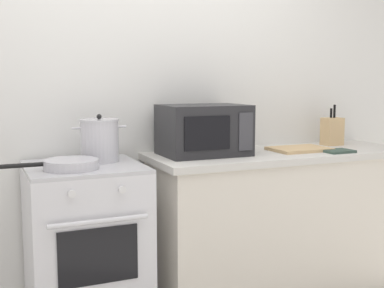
{
  "coord_description": "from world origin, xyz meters",
  "views": [
    {
      "loc": [
        -0.86,
        -2.01,
        1.36
      ],
      "look_at": [
        0.27,
        0.6,
        1.0
      ],
      "focal_mm": 46.65,
      "sensor_mm": 36.0,
      "label": 1
    }
  ],
  "objects_px": {
    "stock_pot": "(100,140)",
    "frying_pan": "(70,164)",
    "cutting_board": "(299,149)",
    "oven_mitt": "(338,151)",
    "knife_block": "(332,131)",
    "stove": "(86,249)",
    "microwave": "(204,130)"
  },
  "relations": [
    {
      "from": "microwave",
      "to": "stove",
      "type": "bearing_deg",
      "value": -173.84
    },
    {
      "from": "knife_block",
      "to": "microwave",
      "type": "bearing_deg",
      "value": -176.47
    },
    {
      "from": "oven_mitt",
      "to": "stove",
      "type": "bearing_deg",
      "value": 174.12
    },
    {
      "from": "oven_mitt",
      "to": "frying_pan",
      "type": "bearing_deg",
      "value": 178.06
    },
    {
      "from": "stove",
      "to": "microwave",
      "type": "distance_m",
      "value": 0.96
    },
    {
      "from": "stove",
      "to": "microwave",
      "type": "relative_size",
      "value": 1.84
    },
    {
      "from": "knife_block",
      "to": "stove",
      "type": "bearing_deg",
      "value": -175.36
    },
    {
      "from": "microwave",
      "to": "knife_block",
      "type": "height_order",
      "value": "microwave"
    },
    {
      "from": "stove",
      "to": "frying_pan",
      "type": "bearing_deg",
      "value": -130.79
    },
    {
      "from": "frying_pan",
      "to": "knife_block",
      "type": "distance_m",
      "value": 1.85
    },
    {
      "from": "microwave",
      "to": "frying_pan",
      "type": "bearing_deg",
      "value": -167.48
    },
    {
      "from": "knife_block",
      "to": "cutting_board",
      "type": "bearing_deg",
      "value": -159.24
    },
    {
      "from": "stove",
      "to": "cutting_board",
      "type": "bearing_deg",
      "value": 0.05
    },
    {
      "from": "microwave",
      "to": "cutting_board",
      "type": "xyz_separation_m",
      "value": [
        0.64,
        -0.08,
        -0.14
      ]
    },
    {
      "from": "knife_block",
      "to": "oven_mitt",
      "type": "distance_m",
      "value": 0.37
    },
    {
      "from": "stock_pot",
      "to": "microwave",
      "type": "xyz_separation_m",
      "value": [
        0.63,
        -0.0,
        0.03
      ]
    },
    {
      "from": "stock_pot",
      "to": "oven_mitt",
      "type": "distance_m",
      "value": 1.46
    },
    {
      "from": "stock_pot",
      "to": "frying_pan",
      "type": "distance_m",
      "value": 0.29
    },
    {
      "from": "frying_pan",
      "to": "microwave",
      "type": "height_order",
      "value": "microwave"
    },
    {
      "from": "knife_block",
      "to": "oven_mitt",
      "type": "height_order",
      "value": "knife_block"
    },
    {
      "from": "stock_pot",
      "to": "frying_pan",
      "type": "xyz_separation_m",
      "value": [
        -0.2,
        -0.19,
        -0.09
      ]
    },
    {
      "from": "stock_pot",
      "to": "knife_block",
      "type": "height_order",
      "value": "knife_block"
    },
    {
      "from": "frying_pan",
      "to": "microwave",
      "type": "bearing_deg",
      "value": 12.52
    },
    {
      "from": "cutting_board",
      "to": "oven_mitt",
      "type": "relative_size",
      "value": 2.0
    },
    {
      "from": "frying_pan",
      "to": "oven_mitt",
      "type": "distance_m",
      "value": 1.63
    },
    {
      "from": "cutting_board",
      "to": "frying_pan",
      "type": "bearing_deg",
      "value": -175.89
    },
    {
      "from": "frying_pan",
      "to": "stock_pot",
      "type": "bearing_deg",
      "value": 43.55
    },
    {
      "from": "stock_pot",
      "to": "cutting_board",
      "type": "bearing_deg",
      "value": -3.7
    },
    {
      "from": "stock_pot",
      "to": "cutting_board",
      "type": "xyz_separation_m",
      "value": [
        1.26,
        -0.08,
        -0.11
      ]
    },
    {
      "from": "knife_block",
      "to": "oven_mitt",
      "type": "xyz_separation_m",
      "value": [
        -0.2,
        -0.3,
        -0.09
      ]
    },
    {
      "from": "oven_mitt",
      "to": "knife_block",
      "type": "bearing_deg",
      "value": 56.85
    },
    {
      "from": "microwave",
      "to": "cutting_board",
      "type": "bearing_deg",
      "value": -6.99
    }
  ]
}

